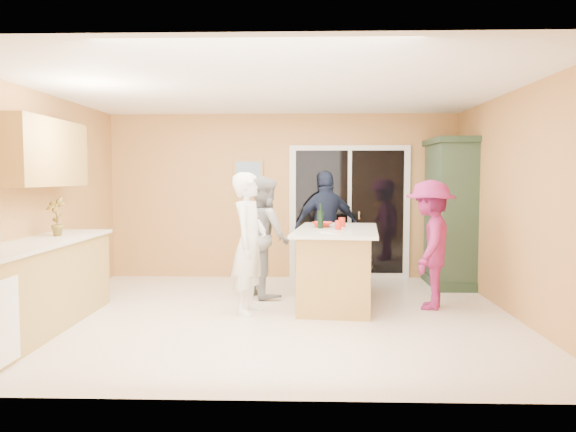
{
  "coord_description": "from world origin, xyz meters",
  "views": [
    {
      "loc": [
        0.35,
        -6.42,
        1.61
      ],
      "look_at": [
        0.15,
        0.1,
        1.15
      ],
      "focal_mm": 35.0,
      "sensor_mm": 36.0,
      "label": 1
    }
  ],
  "objects_px": {
    "kitchen_island": "(337,269)",
    "woman_white": "(249,243)",
    "woman_grey": "(265,236)",
    "woman_magenta": "(430,244)",
    "woman_navy": "(327,227)",
    "green_hutch": "(450,214)"
  },
  "relations": [
    {
      "from": "kitchen_island",
      "to": "woman_white",
      "type": "xyz_separation_m",
      "value": [
        -1.05,
        -0.46,
        0.38
      ]
    },
    {
      "from": "woman_grey",
      "to": "woman_magenta",
      "type": "xyz_separation_m",
      "value": [
        2.07,
        -0.65,
        -0.02
      ]
    },
    {
      "from": "kitchen_island",
      "to": "woman_grey",
      "type": "height_order",
      "value": "woman_grey"
    },
    {
      "from": "woman_white",
      "to": "woman_navy",
      "type": "xyz_separation_m",
      "value": [
        0.98,
        1.95,
        0.02
      ]
    },
    {
      "from": "woman_grey",
      "to": "woman_white",
      "type": "bearing_deg",
      "value": 146.95
    },
    {
      "from": "green_hutch",
      "to": "woman_magenta",
      "type": "height_order",
      "value": "green_hutch"
    },
    {
      "from": "woman_magenta",
      "to": "kitchen_island",
      "type": "bearing_deg",
      "value": -79.04
    },
    {
      "from": "woman_white",
      "to": "woman_grey",
      "type": "relative_size",
      "value": 1.03
    },
    {
      "from": "green_hutch",
      "to": "woman_navy",
      "type": "relative_size",
      "value": 1.27
    },
    {
      "from": "woman_white",
      "to": "woman_navy",
      "type": "relative_size",
      "value": 0.97
    },
    {
      "from": "woman_magenta",
      "to": "woman_white",
      "type": "bearing_deg",
      "value": -62.92
    },
    {
      "from": "kitchen_island",
      "to": "woman_grey",
      "type": "distance_m",
      "value": 1.12
    },
    {
      "from": "woman_white",
      "to": "woman_magenta",
      "type": "relative_size",
      "value": 1.05
    },
    {
      "from": "woman_grey",
      "to": "green_hutch",
      "type": "bearing_deg",
      "value": -99.08
    },
    {
      "from": "kitchen_island",
      "to": "green_hutch",
      "type": "xyz_separation_m",
      "value": [
        1.74,
        1.32,
        0.6
      ]
    },
    {
      "from": "kitchen_island",
      "to": "green_hutch",
      "type": "distance_m",
      "value": 2.27
    },
    {
      "from": "kitchen_island",
      "to": "woman_magenta",
      "type": "xyz_separation_m",
      "value": [
        1.12,
        -0.16,
        0.34
      ]
    },
    {
      "from": "green_hutch",
      "to": "woman_white",
      "type": "xyz_separation_m",
      "value": [
        -2.8,
        -1.79,
        -0.23
      ]
    },
    {
      "from": "kitchen_island",
      "to": "woman_white",
      "type": "relative_size",
      "value": 1.16
    },
    {
      "from": "woman_navy",
      "to": "woman_grey",
      "type": "bearing_deg",
      "value": 32.5
    },
    {
      "from": "woman_grey",
      "to": "woman_navy",
      "type": "xyz_separation_m",
      "value": [
        0.87,
        0.99,
        0.04
      ]
    },
    {
      "from": "kitchen_island",
      "to": "woman_white",
      "type": "distance_m",
      "value": 1.21
    }
  ]
}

